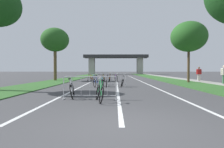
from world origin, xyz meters
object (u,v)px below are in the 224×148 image
bicycle_green_9 (100,93)px  pedestrian_waiting (224,73)px  crowd_barrier_second (111,80)px  bicycle_black_3 (107,82)px  bicycle_orange_0 (92,79)px  tree_left_pine_near (55,40)px  pedestrian_strolling (199,73)px  crowd_barrier_third (102,77)px  bicycle_yellow_7 (104,78)px  bicycle_silver_11 (72,90)px  bicycle_red_5 (88,78)px  tree_right_oak_mid (189,37)px  bicycle_silver_1 (122,82)px  crowd_barrier_nearest (90,88)px  bicycle_teal_6 (102,82)px  bicycle_blue_4 (96,82)px  bicycle_white_2 (117,78)px  bicycle_orange_10 (110,78)px  bicycle_purple_8 (116,78)px

bicycle_green_9 → pedestrian_waiting: 14.30m
crowd_barrier_second → bicycle_black_3: (-0.34, -0.42, -0.14)m
bicycle_orange_0 → pedestrian_waiting: pedestrian_waiting is taller
bicycle_green_9 → bicycle_orange_0: bearing=85.4°
tree_left_pine_near → pedestrian_strolling: tree_left_pine_near is taller
bicycle_green_9 → crowd_barrier_third: bearing=80.7°
crowd_barrier_third → bicycle_yellow_7: (0.25, 0.36, -0.16)m
bicycle_silver_11 → bicycle_red_5: bearing=86.2°
tree_right_oak_mid → bicycle_silver_1: bearing=-144.8°
bicycle_silver_1 → bicycle_green_9: bearing=-93.5°
tree_right_oak_mid → crowd_barrier_nearest: tree_right_oak_mid is taller
bicycle_teal_6 → bicycle_silver_11: 6.76m
crowd_barrier_second → crowd_barrier_third: same height
bicycle_teal_6 → bicycle_green_9: (0.42, -7.81, 0.03)m
bicycle_blue_4 → bicycle_orange_0: bearing=-71.4°
bicycle_teal_6 → bicycle_yellow_7: 6.71m
pedestrian_waiting → bicycle_blue_4: bearing=-176.3°
bicycle_black_3 → bicycle_silver_11: bicycle_silver_11 is taller
bicycle_teal_6 → bicycle_green_9: bearing=-95.0°
tree_left_pine_near → bicycle_silver_11: size_ratio=3.87×
crowd_barrier_third → crowd_barrier_nearest: bearing=-88.1°
pedestrian_strolling → pedestrian_waiting: size_ratio=0.96×
bicycle_blue_4 → pedestrian_waiting: bearing=-159.3°
bicycle_white_2 → pedestrian_waiting: pedestrian_waiting is taller
bicycle_black_3 → bicycle_silver_1: bearing=-1.4°
bicycle_orange_10 → bicycle_silver_11: bearing=-102.0°
crowd_barrier_nearest → pedestrian_waiting: (11.19, 8.90, 0.56)m
bicycle_orange_0 → bicycle_yellow_7: bearing=-147.2°
crowd_barrier_nearest → bicycle_silver_11: size_ratio=1.45×
tree_right_oak_mid → bicycle_orange_0: 11.57m
crowd_barrier_second → crowd_barrier_third: size_ratio=1.00×
bicycle_black_3 → bicycle_green_9: bicycle_black_3 is taller
crowd_barrier_second → bicycle_silver_1: crowd_barrier_second is taller
crowd_barrier_nearest → bicycle_purple_8: (1.24, 14.08, -0.14)m
crowd_barrier_nearest → bicycle_purple_8: 14.14m
bicycle_yellow_7 → bicycle_green_9: bicycle_yellow_7 is taller
crowd_barrier_third → bicycle_teal_6: size_ratio=1.57×
bicycle_silver_11 → crowd_barrier_nearest: bearing=-39.3°
bicycle_orange_0 → bicycle_orange_10: 2.10m
crowd_barrier_nearest → bicycle_silver_1: bearing=74.9°
pedestrian_strolling → bicycle_yellow_7: bearing=-3.9°
bicycle_white_2 → bicycle_yellow_7: bearing=154.2°
crowd_barrier_second → pedestrian_waiting: pedestrian_waiting is taller
crowd_barrier_second → bicycle_white_2: (0.54, 6.37, -0.14)m
tree_right_oak_mid → bicycle_green_9: tree_right_oak_mid is taller
crowd_barrier_nearest → bicycle_orange_10: bearing=87.8°
tree_right_oak_mid → bicycle_red_5: tree_right_oak_mid is taller
crowd_barrier_second → bicycle_purple_8: size_ratio=1.49×
bicycle_white_2 → bicycle_black_3: bearing=-96.6°
bicycle_black_3 → bicycle_silver_11: (-1.42, -5.82, 0.01)m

